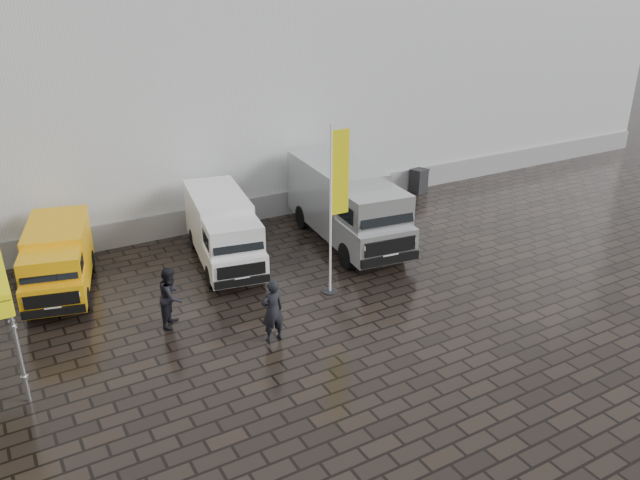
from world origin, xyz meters
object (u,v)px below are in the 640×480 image
object	(u,v)px
van_yellow	(59,262)
van_white	(223,232)
person_tent	(171,296)
van_silver	(347,206)
person_front	(272,311)
flagpole	(336,200)
wheelie_bin	(419,180)

from	to	relation	value
van_yellow	van_white	world-z (taller)	van_white
van_white	person_tent	size ratio (longest dim) A/B	3.00
van_silver	person_tent	world-z (taller)	van_silver
person_front	van_yellow	bearing A→B (deg)	-53.59
flagpole	wheelie_bin	xyz separation A→B (m)	(8.60, 6.64, -2.55)
van_yellow	wheelie_bin	bearing A→B (deg)	22.09
flagpole	person_tent	distance (m)	5.65
flagpole	person_tent	bearing A→B (deg)	174.06
person_front	flagpole	bearing A→B (deg)	-152.50
van_white	person_tent	world-z (taller)	van_white
van_white	flagpole	world-z (taller)	flagpole
wheelie_bin	person_tent	xyz separation A→B (m)	(-13.79, -6.10, 0.35)
van_silver	van_yellow	bearing A→B (deg)	-179.33
van_silver	flagpole	distance (m)	4.40
van_yellow	wheelie_bin	world-z (taller)	van_yellow
van_yellow	flagpole	bearing A→B (deg)	-15.36
van_white	person_front	size ratio (longest dim) A/B	2.96
van_white	flagpole	bearing A→B (deg)	-48.64
person_front	person_tent	distance (m)	3.09
person_front	person_tent	size ratio (longest dim) A/B	1.01
van_white	person_front	bearing A→B (deg)	-87.65
van_white	van_silver	world-z (taller)	van_silver
flagpole	person_tent	size ratio (longest dim) A/B	3.02
person_front	person_tent	bearing A→B (deg)	-47.24
flagpole	person_front	distance (m)	4.09
wheelie_bin	person_front	world-z (taller)	person_front
wheelie_bin	person_front	size ratio (longest dim) A/B	0.60
van_white	wheelie_bin	world-z (taller)	van_white
wheelie_bin	person_front	xyz separation A→B (m)	(-11.63, -8.31, 0.37)
van_silver	flagpole	bearing A→B (deg)	-120.75
flagpole	wheelie_bin	distance (m)	11.16
wheelie_bin	person_tent	size ratio (longest dim) A/B	0.61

